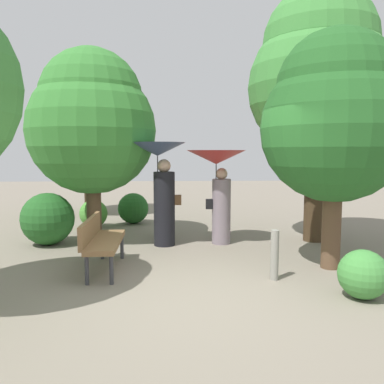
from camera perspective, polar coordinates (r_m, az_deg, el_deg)
name	(u,v)px	position (r m, az deg, el deg)	size (l,w,h in m)	color
ground_plane	(204,292)	(5.38, 1.73, -14.35)	(40.00, 40.00, 0.00)	gray
person_left	(161,176)	(7.70, -4.59, 2.36)	(1.10, 1.10, 2.04)	black
person_right	(218,175)	(7.84, 3.81, 2.49)	(1.18, 1.18, 1.89)	gray
park_bench	(100,238)	(6.30, -13.22, -6.63)	(0.52, 1.51, 0.83)	#38383D
tree_near_left	(92,121)	(8.43, -14.44, 10.07)	(2.64, 2.64, 3.98)	brown
tree_near_right	(335,116)	(6.54, 20.22, 10.38)	(2.31, 2.31, 3.74)	brown
tree_mid_left	(88,125)	(12.03, -14.93, 9.46)	(2.50, 2.50, 4.10)	#4C3823
tree_mid_right	(319,74)	(8.61, 18.00, 16.11)	(2.83, 2.83, 5.15)	#42301E
bush_path_left	(133,208)	(10.28, -8.58, -2.37)	(0.80, 0.80, 0.80)	#235B23
bush_path_right	(48,219)	(8.34, -20.33, -3.70)	(1.05, 1.05, 1.05)	#235B23
bush_behind_bench	(363,274)	(5.50, 23.71, -10.95)	(0.63, 0.63, 0.63)	#428C3D
bush_far_side	(94,214)	(9.96, -14.19, -3.07)	(0.68, 0.68, 0.68)	#4C9338
path_marker_post	(275,255)	(5.85, 11.97, -8.99)	(0.12, 0.12, 0.74)	gray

